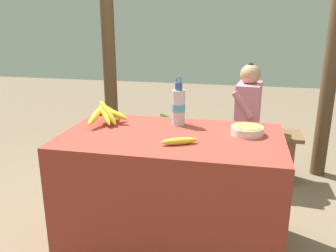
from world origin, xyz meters
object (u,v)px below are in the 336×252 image
object	(u,v)px
seated_vendor	(242,113)
support_post_far	(336,33)
banana_bunch_ripe	(106,113)
wooden_bench	(209,136)
water_bottle	(179,106)
support_post_near	(108,31)
serving_bowl	(247,130)
loose_banana_front	(180,141)
banana_bunch_green	(165,120)

from	to	relation	value
seated_vendor	support_post_far	world-z (taller)	support_post_far
banana_bunch_ripe	wooden_bench	size ratio (longest dim) A/B	0.22
banana_bunch_ripe	seated_vendor	size ratio (longest dim) A/B	0.34
water_bottle	support_post_near	xyz separation A→B (m)	(-0.94, 1.19, 0.43)
support_post_near	banana_bunch_ripe	bearing A→B (deg)	-70.20
water_bottle	serving_bowl	bearing A→B (deg)	-15.39
loose_banana_front	wooden_bench	world-z (taller)	loose_banana_front
banana_bunch_ripe	wooden_bench	world-z (taller)	banana_bunch_ripe
wooden_bench	support_post_near	distance (m)	1.44
seated_vendor	support_post_far	distance (m)	1.06
serving_bowl	banana_bunch_green	world-z (taller)	serving_bowl
banana_bunch_ripe	wooden_bench	distance (m)	1.28
support_post_near	seated_vendor	bearing A→B (deg)	-10.77
loose_banana_front	support_post_far	size ratio (longest dim) A/B	0.08
water_bottle	wooden_bench	world-z (taller)	water_bottle
serving_bowl	loose_banana_front	xyz separation A→B (m)	(-0.38, -0.26, -0.01)
loose_banana_front	seated_vendor	world-z (taller)	seated_vendor
banana_bunch_ripe	water_bottle	xyz separation A→B (m)	(0.49, 0.07, 0.05)
serving_bowl	support_post_far	size ratio (longest dim) A/B	0.07
wooden_bench	support_post_near	bearing A→B (deg)	167.64
loose_banana_front	banana_bunch_green	distance (m)	1.43
serving_bowl	banana_bunch_green	size ratio (longest dim) A/B	0.66
wooden_bench	serving_bowl	bearing A→B (deg)	-72.75
serving_bowl	water_bottle	distance (m)	0.48
banana_bunch_ripe	water_bottle	bearing A→B (deg)	8.71
loose_banana_front	banana_bunch_green	world-z (taller)	loose_banana_front
seated_vendor	support_post_near	distance (m)	1.55
loose_banana_front	support_post_near	distance (m)	1.95
loose_banana_front	banana_bunch_green	xyz separation A→B (m)	(-0.39, 1.35, -0.28)
banana_bunch_ripe	loose_banana_front	xyz separation A→B (m)	(0.56, -0.31, -0.05)
support_post_far	loose_banana_front	bearing A→B (deg)	-124.93
water_bottle	banana_bunch_green	size ratio (longest dim) A/B	1.07
serving_bowl	support_post_near	size ratio (longest dim) A/B	0.07
water_bottle	support_post_near	world-z (taller)	support_post_near
seated_vendor	wooden_bench	bearing A→B (deg)	1.45
water_bottle	seated_vendor	world-z (taller)	water_bottle
water_bottle	banana_bunch_green	distance (m)	1.08
wooden_bench	support_post_far	bearing A→B (deg)	12.36
banana_bunch_ripe	serving_bowl	world-z (taller)	banana_bunch_ripe
support_post_far	serving_bowl	bearing A→B (deg)	-118.87
loose_banana_front	seated_vendor	xyz separation A→B (m)	(0.34, 1.32, -0.16)
support_post_near	wooden_bench	bearing A→B (deg)	-12.36
banana_bunch_ripe	support_post_far	xyz separation A→B (m)	(1.66, 1.26, 0.49)
serving_bowl	support_post_far	bearing A→B (deg)	61.13
loose_banana_front	serving_bowl	bearing A→B (deg)	34.97
water_bottle	loose_banana_front	xyz separation A→B (m)	(0.08, -0.39, -0.11)
water_bottle	support_post_near	bearing A→B (deg)	128.41
banana_bunch_ripe	wooden_bench	xyz separation A→B (m)	(0.60, 1.03, -0.47)
banana_bunch_ripe	seated_vendor	world-z (taller)	seated_vendor
loose_banana_front	support_post_near	bearing A→B (deg)	122.84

